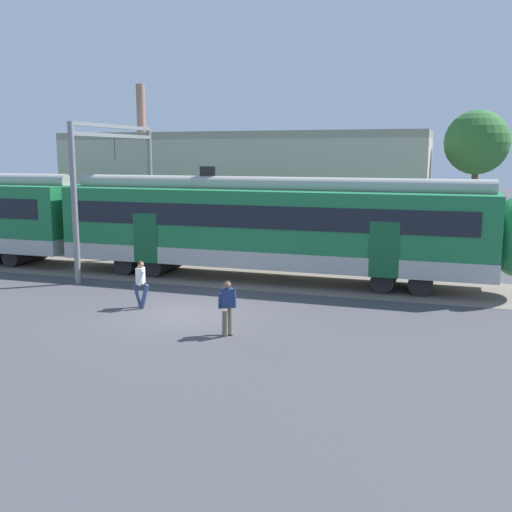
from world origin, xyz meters
name	(u,v)px	position (x,y,z in m)	size (l,w,h in m)	color
ground_plane	(184,315)	(0.00, 0.00, 0.00)	(160.00, 160.00, 0.00)	#424247
track_bed	(50,264)	(-10.00, 6.22, 0.01)	(80.00, 4.40, 0.01)	slate
pedestrian_white	(141,281)	(-1.78, 0.33, 0.96)	(0.69, 0.54, 1.67)	navy
pedestrian_navy	(227,303)	(2.19, -1.71, 0.99)	(0.52, 0.71, 1.67)	#6B6051
catenary_gantry	(116,175)	(-6.18, 6.22, 4.31)	(0.24, 6.64, 6.53)	gray
background_building	(240,191)	(-3.10, 14.18, 3.21)	(20.33, 5.00, 9.20)	#B2A899
street_tree_right	(477,143)	(9.29, 15.97, 5.79)	(3.31, 3.31, 7.49)	brown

